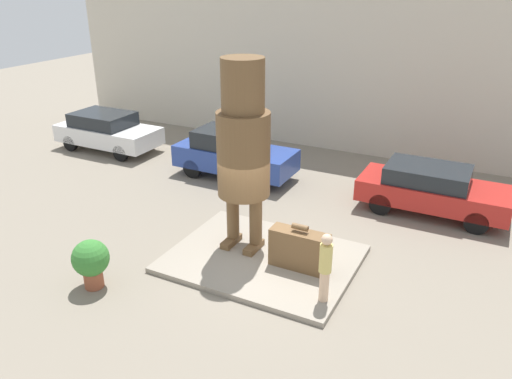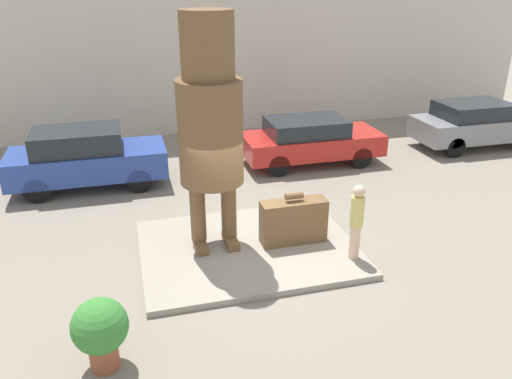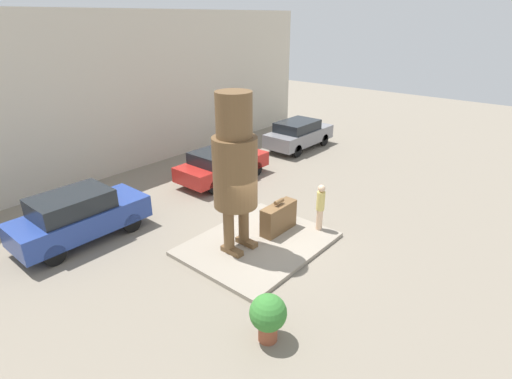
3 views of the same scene
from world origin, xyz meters
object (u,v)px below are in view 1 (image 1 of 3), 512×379
object	(u,v)px
parked_car_white	(107,131)
planter_pot	(91,260)
giant_suitcase	(299,249)
tourist	(325,265)
statue_figure	(243,142)
parked_car_blue	(234,153)
parked_car_red	(431,188)

from	to	relation	value
parked_car_white	planter_pot	distance (m)	10.11
planter_pot	giant_suitcase	bearing A→B (deg)	34.63
giant_suitcase	tourist	bearing A→B (deg)	-44.67
statue_figure	planter_pot	size ratio (longest dim) A/B	4.06
tourist	parked_car_white	world-z (taller)	tourist
parked_car_white	planter_pot	world-z (taller)	parked_car_white
giant_suitcase	parked_car_blue	world-z (taller)	parked_car_blue
tourist	parked_car_red	xyz separation A→B (m)	(1.25, 5.86, -0.24)
giant_suitcase	tourist	world-z (taller)	tourist
tourist	planter_pot	xyz separation A→B (m)	(-4.97, -1.77, -0.32)
statue_figure	parked_car_blue	xyz separation A→B (m)	(-2.79, 4.38, -2.08)
parked_car_white	planter_pot	bearing A→B (deg)	-49.58
tourist	parked_car_red	world-z (taller)	tourist
parked_car_red	planter_pot	xyz separation A→B (m)	(-6.22, -7.62, -0.08)
tourist	parked_car_red	distance (m)	5.99
parked_car_blue	parked_car_red	world-z (taller)	parked_car_blue
statue_figure	parked_car_white	bearing A→B (deg)	152.54
parked_car_blue	planter_pot	distance (m)	7.49
statue_figure	parked_car_blue	world-z (taller)	statue_figure
parked_car_red	planter_pot	bearing A→B (deg)	-129.21
parked_car_white	planter_pot	size ratio (longest dim) A/B	3.58
statue_figure	parked_car_red	xyz separation A→B (m)	(3.92, 4.53, -2.18)
planter_pot	parked_car_red	bearing A→B (deg)	50.79
giant_suitcase	parked_car_blue	distance (m)	6.51
parked_car_red	parked_car_white	bearing A→B (deg)	179.68
giant_suitcase	planter_pot	distance (m)	4.84
parked_car_blue	parked_car_red	size ratio (longest dim) A/B	0.98
giant_suitcase	planter_pot	size ratio (longest dim) A/B	1.20
tourist	planter_pot	size ratio (longest dim) A/B	1.36
parked_car_red	planter_pot	world-z (taller)	parked_car_red
parked_car_red	planter_pot	size ratio (longest dim) A/B	3.63
planter_pot	statue_figure	bearing A→B (deg)	53.45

